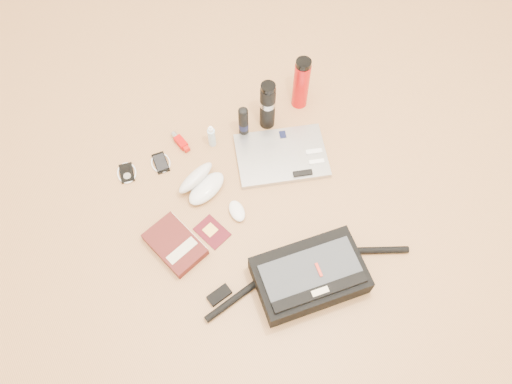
% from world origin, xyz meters
% --- Properties ---
extents(ground, '(4.00, 4.00, 0.00)m').
position_xyz_m(ground, '(0.00, 0.00, 0.00)').
color(ground, '#A97646').
rests_on(ground, ground).
extents(messenger_bag, '(0.81, 0.32, 0.11)m').
position_xyz_m(messenger_bag, '(-0.01, -0.30, 0.05)').
color(messenger_bag, black).
rests_on(messenger_bag, ground).
extents(laptop, '(0.45, 0.38, 0.04)m').
position_xyz_m(laptop, '(0.19, 0.22, 0.01)').
color(laptop, '#A7A7A9').
rests_on(laptop, ground).
extents(book, '(0.20, 0.26, 0.04)m').
position_xyz_m(book, '(-0.38, 0.08, 0.02)').
color(book, '#441311').
rests_on(book, ground).
extents(passport, '(0.12, 0.15, 0.01)m').
position_xyz_m(passport, '(-0.23, 0.06, 0.00)').
color(passport, '#460911').
rests_on(passport, ground).
extents(mouse, '(0.07, 0.11, 0.03)m').
position_xyz_m(mouse, '(-0.11, 0.08, 0.02)').
color(mouse, white).
rests_on(mouse, ground).
extents(sunglasses_case, '(0.23, 0.21, 0.11)m').
position_xyz_m(sunglasses_case, '(-0.17, 0.26, 0.04)').
color(sunglasses_case, silver).
rests_on(sunglasses_case, ground).
extents(ipod, '(0.10, 0.10, 0.01)m').
position_xyz_m(ipod, '(-0.42, 0.48, 0.01)').
color(ipod, black).
rests_on(ipod, ground).
extents(phone, '(0.09, 0.11, 0.01)m').
position_xyz_m(phone, '(-0.27, 0.45, 0.01)').
color(phone, black).
rests_on(phone, ground).
extents(inhaler, '(0.04, 0.12, 0.03)m').
position_xyz_m(inhaler, '(-0.15, 0.50, 0.02)').
color(inhaler, '#AE0605').
rests_on(inhaler, ground).
extents(spray_bottle, '(0.03, 0.03, 0.12)m').
position_xyz_m(spray_bottle, '(-0.03, 0.43, 0.05)').
color(spray_bottle, '#ABCDE8').
rests_on(spray_bottle, ground).
extents(aerosol_can, '(0.05, 0.05, 0.18)m').
position_xyz_m(aerosol_can, '(0.11, 0.40, 0.09)').
color(aerosol_can, black).
rests_on(aerosol_can, ground).
extents(thermos_black, '(0.09, 0.09, 0.26)m').
position_xyz_m(thermos_black, '(0.23, 0.40, 0.13)').
color(thermos_black, black).
rests_on(thermos_black, ground).
extents(thermos_red, '(0.07, 0.07, 0.27)m').
position_xyz_m(thermos_red, '(0.41, 0.43, 0.13)').
color(thermos_red, '#BA0F10').
rests_on(thermos_red, ground).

